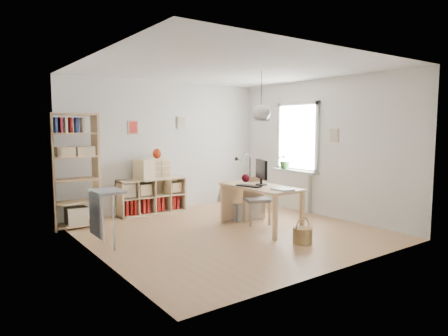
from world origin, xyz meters
TOP-DOWN VIEW (x-y plane):
  - ground at (0.00, 0.00)m, footprint 4.50×4.50m
  - room_shell at (0.55, -0.15)m, footprint 4.50×4.50m
  - window_unit at (2.23, 0.60)m, footprint 0.07×1.16m
  - radiator at (2.19, 0.60)m, footprint 0.10×0.80m
  - windowsill at (2.14, 0.60)m, footprint 0.22×1.20m
  - desk at (0.55, -0.15)m, footprint 0.70×1.50m
  - cube_shelf at (-0.47, 2.08)m, footprint 1.40×0.38m
  - tall_bookshelf at (-2.04, 1.80)m, footprint 0.80×0.38m
  - side_table at (-2.04, 0.35)m, footprint 0.40×0.55m
  - chair at (0.75, 0.20)m, footprint 0.54×0.54m
  - wicker_basket at (0.49, -1.21)m, footprint 0.30×0.29m
  - storage_chest at (0.83, 0.68)m, footprint 0.70×0.78m
  - monitor at (0.63, -0.08)m, footprint 0.24×0.49m
  - keyboard at (0.34, -0.09)m, footprint 0.27×0.47m
  - task_lamp at (0.60, 0.40)m, footprint 0.45×0.17m
  - yarn_ball at (0.64, 0.36)m, footprint 0.15×0.15m
  - paper_tray at (0.53, -0.72)m, footprint 0.27×0.33m
  - drawer_chest at (-0.44, 2.04)m, footprint 0.76×0.50m
  - red_vase at (-0.33, 2.04)m, footprint 0.17×0.17m
  - potted_plant at (2.12, 0.85)m, footprint 0.40×0.37m

SIDE VIEW (x-z plane):
  - ground at x=0.00m, z-range 0.00..0.00m
  - wicker_basket at x=0.49m, z-range -0.07..0.34m
  - storage_chest at x=0.83m, z-range -0.12..0.57m
  - cube_shelf at x=-0.47m, z-range -0.06..0.66m
  - radiator at x=2.19m, z-range 0.00..0.80m
  - chair at x=0.75m, z-range 0.06..0.90m
  - desk at x=0.55m, z-range 0.28..1.03m
  - side_table at x=-2.04m, z-range 0.24..1.09m
  - keyboard at x=0.34m, z-range 0.75..0.77m
  - paper_tray at x=0.53m, z-range 0.75..0.78m
  - yarn_ball at x=0.64m, z-range 0.75..0.90m
  - windowsill at x=2.14m, z-range 0.80..0.86m
  - drawer_chest at x=-0.44m, z-range 0.72..1.12m
  - monitor at x=0.63m, z-range 0.78..1.22m
  - potted_plant at x=2.12m, z-range 0.86..1.24m
  - task_lamp at x=0.60m, z-range 0.84..1.31m
  - tall_bookshelf at x=-2.04m, z-range 0.09..2.09m
  - red_vase at x=-0.33m, z-range 1.12..1.33m
  - window_unit at x=2.23m, z-range 0.82..2.28m
  - room_shell at x=0.55m, z-range -0.25..4.25m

